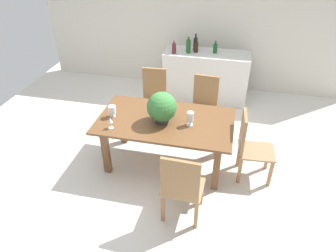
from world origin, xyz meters
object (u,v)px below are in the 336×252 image
crystal_vase_left (190,118)px  kitchen_counter (206,76)px  wine_bottle_clear (174,48)px  wine_bottle_amber (196,47)px  flower_centerpiece (162,107)px  wine_glass (110,121)px  wine_bottle_green (215,48)px  wine_bottle_tall (195,44)px  chair_far_right (204,103)px  dining_table (165,127)px  chair_near_right (182,186)px  crystal_vase_center_near (112,110)px  wine_bottle_dark (188,46)px  chair_foot_end (249,144)px  chair_far_left (154,97)px

crystal_vase_left → kitchen_counter: kitchen_counter is taller
crystal_vase_left → wine_bottle_clear: (-0.64, 2.02, 0.18)m
crystal_vase_left → wine_bottle_amber: (-0.25, 2.16, 0.18)m
kitchen_counter → flower_centerpiece: bearing=-99.2°
flower_centerpiece → kitchen_counter: size_ratio=0.27×
flower_centerpiece → wine_glass: flower_centerpiece is taller
wine_bottle_green → wine_bottle_tall: bearing=166.6°
wine_bottle_green → wine_glass: bearing=-113.9°
chair_far_right → wine_bottle_green: bearing=92.8°
kitchen_counter → wine_bottle_tall: size_ratio=5.29×
chair_far_right → wine_bottle_tall: bearing=109.8°
dining_table → kitchen_counter: bearing=81.5°
wine_bottle_amber → chair_far_right: bearing=-74.0°
chair_near_right → crystal_vase_center_near: size_ratio=5.94×
kitchen_counter → wine_bottle_dark: wine_bottle_dark is taller
chair_near_right → wine_bottle_green: wine_bottle_green is taller
kitchen_counter → wine_bottle_amber: wine_bottle_amber is taller
wine_bottle_dark → wine_bottle_green: (0.49, 0.10, -0.04)m
flower_centerpiece → crystal_vase_center_near: (-0.70, -0.03, -0.12)m
crystal_vase_center_near → flower_centerpiece: bearing=2.1°
chair_foot_end → crystal_vase_center_near: (-1.89, -0.07, 0.33)m
chair_foot_end → chair_near_right: (-0.74, -0.97, 0.01)m
wine_glass → flower_centerpiece: bearing=25.6°
flower_centerpiece → wine_bottle_dark: (-0.00, 2.10, 0.10)m
wine_bottle_amber → wine_bottle_dark: bearing=-157.1°
wine_bottle_clear → crystal_vase_left: bearing=-72.4°
dining_table → wine_glass: size_ratio=11.40×
chair_foot_end → crystal_vase_center_near: size_ratio=5.95×
chair_far_right → wine_bottle_tall: (-0.36, 1.27, 0.54)m
chair_near_right → wine_bottle_clear: 3.07m
chair_near_right → wine_bottle_dark: wine_bottle_dark is taller
flower_centerpiece → crystal_vase_left: size_ratio=2.17×
chair_far_right → wine_bottle_clear: (-0.72, 1.00, 0.52)m
dining_table → flower_centerpiece: bearing=-124.0°
chair_near_right → crystal_vase_center_near: chair_near_right is taller
chair_far_left → wine_bottle_green: 1.55m
wine_glass → wine_bottle_clear: wine_bottle_clear is taller
chair_foot_end → chair_far_right: bearing=32.9°
chair_near_right → crystal_vase_left: size_ratio=5.01×
chair_foot_end → wine_bottle_dark: (-1.20, 2.06, 0.55)m
chair_far_left → chair_foot_end: (1.58, -0.98, -0.02)m
crystal_vase_left → wine_bottle_tall: 2.32m
chair_far_right → chair_far_left: chair_far_left is taller
chair_far_right → kitchen_counter: 1.16m
chair_far_left → wine_bottle_clear: wine_bottle_clear is taller
chair_far_left → wine_bottle_amber: bearing=61.1°
chair_foot_end → chair_near_right: chair_foot_end is taller
chair_near_right → wine_bottle_clear: (-0.71, 2.94, 0.51)m
crystal_vase_left → crystal_vase_center_near: (-1.08, -0.02, -0.01)m
chair_foot_end → wine_glass: size_ratio=6.12×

